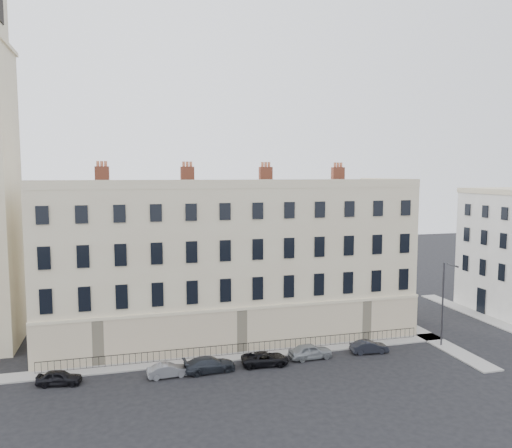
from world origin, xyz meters
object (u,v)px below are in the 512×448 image
object	(u,v)px
car_c	(209,364)
car_e	(310,351)
car_d	(265,359)
car_f	(369,347)
car_a	(59,378)
streetlamp	(444,300)
car_b	(168,370)

from	to	relation	value
car_c	car_e	bearing A→B (deg)	-90.60
car_c	car_d	xyz separation A→B (m)	(4.84, 0.18, -0.06)
car_d	car_f	world-z (taller)	same
car_a	car_f	bearing A→B (deg)	-80.61
car_a	streetlamp	distance (m)	34.26
car_e	streetlamp	world-z (taller)	streetlamp
car_b	car_c	bearing A→B (deg)	-91.47
car_a	car_b	xyz separation A→B (m)	(8.30, -0.69, -0.03)
car_a	car_b	bearing A→B (deg)	-85.29
car_a	car_c	bearing A→B (deg)	-83.13
car_e	streetlamp	distance (m)	13.75
car_b	car_c	size ratio (longest dim) A/B	0.77
car_d	streetlamp	world-z (taller)	streetlamp
car_b	car_f	distance (m)	18.24
car_b	car_e	bearing A→B (deg)	-90.64
car_e	streetlamp	size ratio (longest dim) A/B	0.49
car_d	streetlamp	distance (m)	17.94
car_b	car_d	distance (m)	8.24
car_b	car_f	size ratio (longest dim) A/B	0.97
car_a	car_f	distance (m)	26.52
car_a	car_f	xyz separation A→B (m)	(26.52, -0.03, -0.01)
car_b	car_a	bearing A→B (deg)	81.08
car_f	streetlamp	xyz separation A→B (m)	(7.51, -0.25, 3.90)
car_c	car_e	xyz separation A→B (m)	(9.14, 0.61, 0.04)
car_a	car_e	distance (m)	20.83
car_b	car_d	bearing A→B (deg)	-91.81
car_c	car_f	distance (m)	14.84
car_a	streetlamp	world-z (taller)	streetlamp
car_c	car_e	world-z (taller)	car_e
streetlamp	car_f	bearing A→B (deg)	-167.51
car_c	car_f	size ratio (longest dim) A/B	1.26
car_b	car_f	bearing A→B (deg)	-92.11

